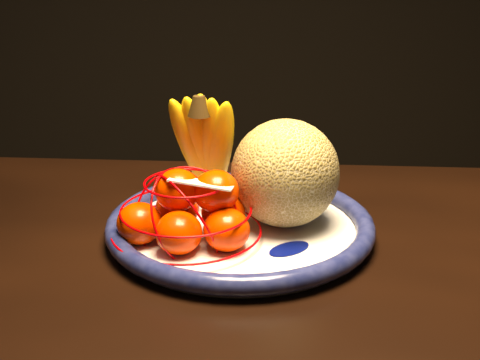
{
  "coord_description": "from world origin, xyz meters",
  "views": [
    {
      "loc": [
        0.24,
        -0.7,
        1.07
      ],
      "look_at": [
        0.26,
        0.05,
        0.79
      ],
      "focal_mm": 50.0,
      "sensor_mm": 36.0,
      "label": 1
    }
  ],
  "objects_px": {
    "dining_table": "(68,358)",
    "cantaloupe": "(285,173)",
    "banana_bunch": "(206,143)",
    "fruit_bowl": "(240,227)",
    "mandarin_bag": "(190,213)"
  },
  "relations": [
    {
      "from": "cantaloupe",
      "to": "mandarin_bag",
      "type": "height_order",
      "value": "cantaloupe"
    },
    {
      "from": "dining_table",
      "to": "fruit_bowl",
      "type": "bearing_deg",
      "value": 41.34
    },
    {
      "from": "fruit_bowl",
      "to": "cantaloupe",
      "type": "height_order",
      "value": "cantaloupe"
    },
    {
      "from": "dining_table",
      "to": "fruit_bowl",
      "type": "distance_m",
      "value": 0.25
    },
    {
      "from": "cantaloupe",
      "to": "banana_bunch",
      "type": "height_order",
      "value": "banana_bunch"
    },
    {
      "from": "mandarin_bag",
      "to": "cantaloupe",
      "type": "bearing_deg",
      "value": 22.24
    },
    {
      "from": "fruit_bowl",
      "to": "banana_bunch",
      "type": "xyz_separation_m",
      "value": [
        -0.04,
        0.08,
        0.08
      ]
    },
    {
      "from": "dining_table",
      "to": "mandarin_bag",
      "type": "height_order",
      "value": "mandarin_bag"
    },
    {
      "from": "fruit_bowl",
      "to": "cantaloupe",
      "type": "bearing_deg",
      "value": 10.94
    },
    {
      "from": "banana_bunch",
      "to": "mandarin_bag",
      "type": "xyz_separation_m",
      "value": [
        -0.02,
        -0.11,
        -0.05
      ]
    },
    {
      "from": "dining_table",
      "to": "cantaloupe",
      "type": "relative_size",
      "value": 11.54
    },
    {
      "from": "mandarin_bag",
      "to": "banana_bunch",
      "type": "bearing_deg",
      "value": 81.55
    },
    {
      "from": "cantaloupe",
      "to": "banana_bunch",
      "type": "bearing_deg",
      "value": 146.16
    },
    {
      "from": "dining_table",
      "to": "mandarin_bag",
      "type": "xyz_separation_m",
      "value": [
        0.13,
        0.1,
        0.12
      ]
    },
    {
      "from": "cantaloupe",
      "to": "mandarin_bag",
      "type": "xyz_separation_m",
      "value": [
        -0.11,
        -0.05,
        -0.03
      ]
    }
  ]
}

